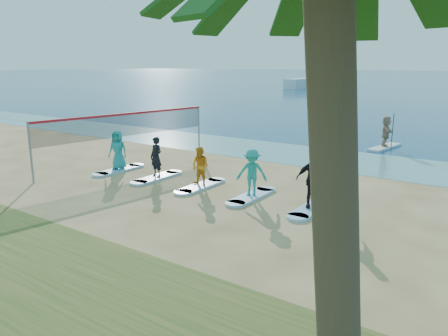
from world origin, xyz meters
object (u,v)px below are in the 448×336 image
Objects in this scene: paddleboard at (385,147)px; student_1 at (156,157)px; boat_offshore_a at (300,88)px; surfboard_0 at (119,170)px; surfboard_2 at (201,186)px; student_4 at (313,180)px; paddleboarder at (386,131)px; surfboard_1 at (157,177)px; student_2 at (200,166)px; surfboard_3 at (251,196)px; volleyball_net at (127,125)px; student_3 at (252,172)px; student_0 at (118,150)px; surfboard_4 at (312,208)px.

student_1 is at bearing -107.00° from paddleboard.
boat_offshore_a reaches higher than surfboard_0.
surfboard_2 is 1.18× the size of student_4.
surfboard_1 is at bearing 130.33° from paddleboarder.
student_2 is 2.45m from surfboard_3.
surfboard_2 is at bearing 6.84° from student_1.
student_1 is (-5.92, -12.37, -0.05)m from paddleboarder.
volleyball_net is 7.60m from student_3.
surfboard_0 is 1.27× the size of student_0.
boat_offshore_a is at bearing 128.43° from paddleboard.
paddleboarder is at bearing 94.79° from surfboard_4.
volleyball_net is 14.32m from paddleboarder.
surfboard_2 is at bearing 0.00° from surfboard_0.
boat_offshore_a is at bearing 115.74° from surfboard_4.
paddleboarder is 14.89m from surfboard_0.
student_0 is (-8.24, -12.37, 0.90)m from paddleboard.
paddleboarder reaches higher than surfboard_1.
volleyball_net is at bearing 167.42° from student_2.
boat_offshore_a is 70.84m from student_1.
student_4 is (31.96, -66.27, 1.02)m from boat_offshore_a.
surfboard_0 is 4.64m from surfboard_2.
paddleboard is 0.34× the size of boat_offshore_a.
paddleboard is 14.89m from student_0.
volleyball_net reaches higher than student_2.
student_0 is at bearing -64.40° from volleyball_net.
student_4 is (2.32, 0.00, 0.97)m from surfboard_3.
volleyball_net is 4.08× the size of surfboard_3.
surfboard_1 is at bearing 0.00° from student_1.
boat_offshore_a reaches higher than surfboard_4.
surfboard_0 is 1.47× the size of student_2.
surfboard_3 is (-1.28, -12.37, -0.93)m from paddleboarder.
volleyball_net is at bearing 118.17° from paddleboarder.
surfboard_3 is at bearing -0.90° from student_2.
student_2 is (2.32, 0.00, 0.79)m from surfboard_1.
surfboard_3 is at bearing 0.00° from surfboard_0.
paddleboarder is 1.14× the size of student_2.
student_4 is (9.78, -1.06, -0.89)m from volleyball_net.
paddleboard is 1.73× the size of student_0.
surfboard_3 is at bearing 156.70° from student_4.
surfboard_0 is 9.33m from student_4.
student_1 reaches higher than surfboard_0.
student_0 reaches higher than student_3.
student_1 is at bearing 155.98° from student_3.
surfboard_4 is 0.97m from student_4.
surfboard_1 is 1.00× the size of surfboard_4.
student_3 is (-1.28, -12.37, 0.87)m from paddleboard.
surfboard_0 is (0.51, -1.06, -1.86)m from volleyball_net.
surfboard_4 is (4.64, 0.00, -0.79)m from student_2.
paddleboard is 1.36× the size of surfboard_0.
student_1 reaches higher than paddleboard.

